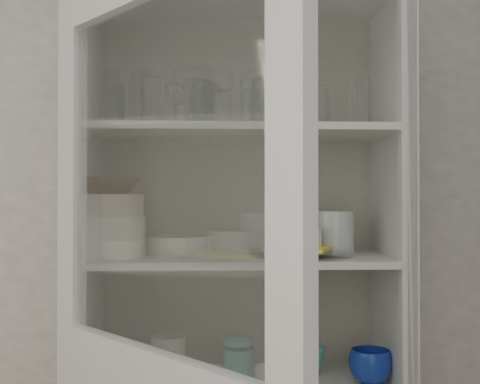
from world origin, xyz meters
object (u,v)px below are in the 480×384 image
(plate_stack_back, at_px, (179,244))
(teal_jar, at_px, (238,361))
(goblet_1, at_px, (211,106))
(white_ramekin, at_px, (300,237))
(cream_bowl, at_px, (108,205))
(goblet_3, at_px, (302,105))
(grey_bowl_stack, at_px, (335,233))
(plate_stack_front, at_px, (108,237))
(mug_white, at_px, (268,380))
(white_canister, at_px, (168,357))
(measuring_cups, at_px, (166,383))
(mug_blue, at_px, (371,366))
(pantry_cabinet, at_px, (239,351))
(glass_platter, at_px, (300,253))
(yellow_trivet, at_px, (300,248))
(mug_teal, at_px, (311,360))
(terracotta_bowl, at_px, (108,186))
(goblet_2, at_px, (250,109))
(goblet_0, at_px, (176,105))

(plate_stack_back, relative_size, teal_jar, 1.88)
(goblet_1, bearing_deg, white_ramekin, -26.21)
(cream_bowl, bearing_deg, goblet_3, 10.14)
(plate_stack_back, relative_size, grey_bowl_stack, 1.62)
(plate_stack_front, bearing_deg, mug_white, -10.15)
(plate_stack_back, distance_m, grey_bowl_stack, 0.52)
(mug_white, height_order, white_canister, white_canister)
(cream_bowl, relative_size, measuring_cups, 2.13)
(grey_bowl_stack, bearing_deg, mug_blue, -29.25)
(teal_jar, relative_size, measuring_cups, 1.18)
(pantry_cabinet, xyz_separation_m, mug_white, (0.08, -0.20, -0.04))
(goblet_3, distance_m, plate_stack_back, 0.62)
(glass_platter, relative_size, yellow_trivet, 1.79)
(pantry_cabinet, relative_size, mug_white, 23.77)
(white_ramekin, bearing_deg, mug_teal, 65.96)
(mug_blue, distance_m, measuring_cups, 0.64)
(goblet_3, relative_size, terracotta_bowl, 0.91)
(cream_bowl, relative_size, yellow_trivet, 1.20)
(goblet_2, bearing_deg, goblet_0, 175.09)
(glass_platter, xyz_separation_m, white_ramekin, (0.00, 0.00, 0.05))
(cream_bowl, distance_m, white_canister, 0.53)
(measuring_cups, bearing_deg, mug_white, -8.37)
(cream_bowl, bearing_deg, mug_white, -10.15)
(plate_stack_front, bearing_deg, glass_platter, 0.21)
(goblet_1, xyz_separation_m, grey_bowl_stack, (0.40, -0.08, -0.42))
(plate_stack_back, xyz_separation_m, cream_bowl, (-0.21, -0.14, 0.13))
(pantry_cabinet, relative_size, white_canister, 15.58)
(pantry_cabinet, height_order, mug_white, pantry_cabinet)
(mug_blue, height_order, measuring_cups, mug_blue)
(white_ramekin, distance_m, mug_white, 0.44)
(measuring_cups, relative_size, white_canister, 0.76)
(goblet_3, bearing_deg, measuring_cups, -160.67)
(plate_stack_back, bearing_deg, goblet_3, -4.14)
(goblet_1, height_order, mug_white, goblet_1)
(goblet_0, relative_size, goblet_3, 1.00)
(plate_stack_back, xyz_separation_m, mug_white, (0.28, -0.23, -0.39))
(white_canister, bearing_deg, mug_teal, 2.75)
(goblet_2, height_order, goblet_3, goblet_3)
(goblet_3, height_order, mug_white, goblet_3)
(goblet_3, height_order, plate_stack_back, goblet_3)
(goblet_3, bearing_deg, terracotta_bowl, -169.86)
(terracotta_bowl, xyz_separation_m, white_ramekin, (0.60, 0.00, -0.16))
(mug_white, bearing_deg, goblet_3, 77.72)
(terracotta_bowl, bearing_deg, goblet_2, 14.09)
(plate_stack_back, distance_m, white_ramekin, 0.42)
(teal_jar, bearing_deg, measuring_cups, -155.69)
(terracotta_bowl, xyz_separation_m, grey_bowl_stack, (0.72, 0.06, -0.15))
(mug_teal, height_order, teal_jar, teal_jar)
(pantry_cabinet, relative_size, goblet_3, 11.19)
(cream_bowl, xyz_separation_m, mug_white, (0.49, -0.09, -0.52))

